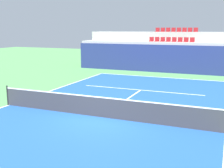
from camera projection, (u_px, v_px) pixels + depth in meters
name	position (u px, v px, depth m)	size (l,w,h in m)	color
ground_plane	(100.00, 117.00, 13.15)	(80.00, 80.00, 0.00)	#4C8C4C
court_surface	(100.00, 117.00, 13.15)	(11.00, 24.00, 0.01)	#1E4C99
baseline_far	(160.00, 77.00, 23.97)	(11.00, 0.10, 0.00)	white
sideline_left	(9.00, 105.00, 15.21)	(0.10, 24.00, 0.00)	white
service_line_far	(141.00, 90.00, 18.94)	(8.26, 0.10, 0.00)	white
centre_service_line	(124.00, 101.00, 16.05)	(0.10, 6.40, 0.00)	white
back_wall	(167.00, 59.00, 26.29)	(18.20, 0.30, 2.59)	navy
stands_tier_lower	(170.00, 56.00, 27.49)	(18.20, 2.40, 2.82)	#9E9E99
stands_tier_upper	(175.00, 50.00, 29.58)	(18.20, 2.40, 3.74)	#9E9E99
seating_row_lower	(171.00, 40.00, 27.29)	(4.38, 0.44, 0.44)	maroon
seating_row_upper	(176.00, 31.00, 29.28)	(4.38, 0.44, 0.44)	maroon
tennis_net	(100.00, 107.00, 13.05)	(11.08, 0.08, 1.07)	black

